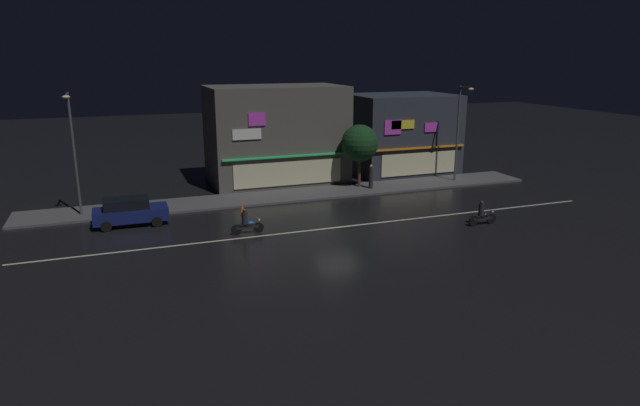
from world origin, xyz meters
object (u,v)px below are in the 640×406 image
at_px(streetlamp_mid, 459,126).
at_px(streetlamp_west, 73,145).
at_px(traffic_cone, 242,208).
at_px(motorcycle_following, 246,223).
at_px(pedestrian_on_sidewalk, 371,177).
at_px(parked_car_near_kerb, 130,211).
at_px(motorcycle_lead, 482,215).

bearing_deg(streetlamp_mid, streetlamp_west, -179.51).
bearing_deg(traffic_cone, streetlamp_mid, 8.53).
bearing_deg(motorcycle_following, traffic_cone, 77.88).
bearing_deg(traffic_cone, motorcycle_following, -99.60).
bearing_deg(pedestrian_on_sidewalk, parked_car_near_kerb, -1.25).
bearing_deg(pedestrian_on_sidewalk, streetlamp_mid, 168.52).
bearing_deg(streetlamp_west, pedestrian_on_sidewalk, 0.74).
relative_size(streetlamp_west, motorcycle_lead, 4.01).
xyz_separation_m(motorcycle_lead, motorcycle_following, (-13.68, 3.24, 0.00)).
relative_size(pedestrian_on_sidewalk, motorcycle_following, 0.95).
bearing_deg(streetlamp_mid, parked_car_near_kerb, -172.99).
distance_m(motorcycle_following, traffic_cone, 4.53).
bearing_deg(pedestrian_on_sidewalk, motorcycle_lead, 91.90).
xyz_separation_m(motorcycle_following, traffic_cone, (0.75, 4.45, -0.36)).
relative_size(streetlamp_mid, motorcycle_following, 3.93).
distance_m(streetlamp_mid, pedestrian_on_sidewalk, 8.33).
height_order(motorcycle_lead, traffic_cone, motorcycle_lead).
height_order(streetlamp_west, pedestrian_on_sidewalk, streetlamp_west).
distance_m(parked_car_near_kerb, motorcycle_following, 7.41).
distance_m(streetlamp_west, motorcycle_lead, 25.20).
height_order(parked_car_near_kerb, motorcycle_lead, parked_car_near_kerb).
bearing_deg(streetlamp_mid, pedestrian_on_sidewalk, 179.83).
height_order(streetlamp_mid, pedestrian_on_sidewalk, streetlamp_mid).
relative_size(streetlamp_west, traffic_cone, 13.85).
height_order(pedestrian_on_sidewalk, motorcycle_lead, pedestrian_on_sidewalk).
bearing_deg(parked_car_near_kerb, streetlamp_west, -44.71).
relative_size(motorcycle_lead, motorcycle_following, 1.00).
height_order(streetlamp_west, streetlamp_mid, streetlamp_west).
relative_size(motorcycle_lead, traffic_cone, 3.45).
height_order(streetlamp_west, motorcycle_following, streetlamp_west).
bearing_deg(motorcycle_lead, motorcycle_following, -19.74).
height_order(streetlamp_mid, motorcycle_lead, streetlamp_mid).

